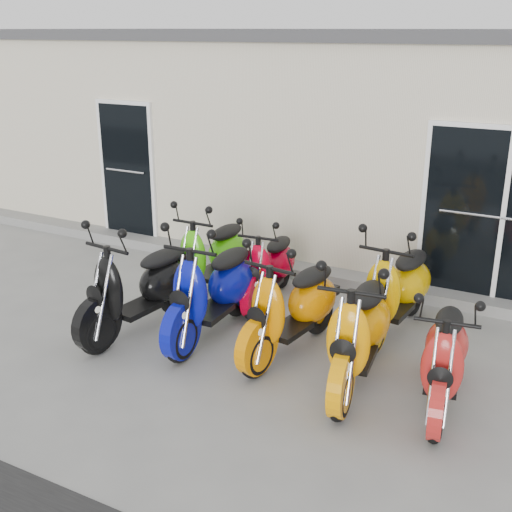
% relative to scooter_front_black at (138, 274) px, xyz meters
% --- Properties ---
extents(ground, '(80.00, 80.00, 0.00)m').
position_rel_scooter_front_black_xyz_m(ground, '(0.94, 0.51, -0.72)').
color(ground, gray).
rests_on(ground, ground).
extents(building, '(14.00, 6.00, 3.20)m').
position_rel_scooter_front_black_xyz_m(building, '(0.94, 5.71, 0.88)').
color(building, beige).
rests_on(building, ground).
extents(roof_cap, '(14.20, 6.20, 0.16)m').
position_rel_scooter_front_black_xyz_m(roof_cap, '(0.94, 5.71, 2.56)').
color(roof_cap, '#3F3F42').
rests_on(roof_cap, building).
extents(front_step, '(14.00, 0.40, 0.15)m').
position_rel_scooter_front_black_xyz_m(front_step, '(0.94, 2.53, -0.64)').
color(front_step, gray).
rests_on(front_step, ground).
extents(door_left, '(1.07, 0.08, 2.22)m').
position_rel_scooter_front_black_xyz_m(door_left, '(-2.26, 2.68, 0.54)').
color(door_left, black).
rests_on(door_left, front_step).
extents(door_right, '(2.02, 0.08, 2.22)m').
position_rel_scooter_front_black_xyz_m(door_right, '(3.54, 2.68, 0.54)').
color(door_right, black).
rests_on(door_right, front_step).
extents(scooter_front_black, '(0.92, 2.01, 1.44)m').
position_rel_scooter_front_black_xyz_m(scooter_front_black, '(0.00, 0.00, 0.00)').
color(scooter_front_black, black).
rests_on(scooter_front_black, ground).
extents(scooter_front_blue, '(0.78, 2.01, 1.47)m').
position_rel_scooter_front_black_xyz_m(scooter_front_blue, '(0.81, 0.30, 0.02)').
color(scooter_front_blue, '#080F9A').
rests_on(scooter_front_blue, ground).
extents(scooter_front_orange_a, '(0.94, 1.97, 1.40)m').
position_rel_scooter_front_black_xyz_m(scooter_front_orange_a, '(1.78, 0.35, -0.02)').
color(scooter_front_orange_a, orange).
rests_on(scooter_front_orange_a, ground).
extents(scooter_front_orange_b, '(0.94, 2.03, 1.44)m').
position_rel_scooter_front_black_xyz_m(scooter_front_orange_b, '(2.63, 0.07, 0.00)').
color(scooter_front_orange_b, '#FF9B01').
rests_on(scooter_front_orange_b, ground).
extents(scooter_front_red, '(0.88, 1.81, 1.28)m').
position_rel_scooter_front_black_xyz_m(scooter_front_red, '(3.47, 0.07, -0.08)').
color(scooter_front_red, red).
rests_on(scooter_front_red, ground).
extents(scooter_back_green, '(0.68, 1.83, 1.35)m').
position_rel_scooter_front_black_xyz_m(scooter_back_green, '(0.11, 1.39, -0.04)').
color(scooter_back_green, '#47CB0C').
rests_on(scooter_back_green, ground).
extents(scooter_back_red, '(0.77, 1.71, 1.22)m').
position_rel_scooter_front_black_xyz_m(scooter_back_red, '(0.93, 1.48, -0.11)').
color(scooter_back_red, '#B7001B').
rests_on(scooter_back_red, ground).
extents(scooter_back_yellow, '(0.85, 1.97, 1.42)m').
position_rel_scooter_front_black_xyz_m(scooter_back_yellow, '(2.64, 1.35, -0.01)').
color(scooter_back_yellow, '#E0A500').
rests_on(scooter_back_yellow, ground).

